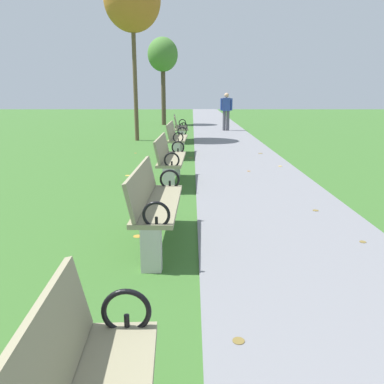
# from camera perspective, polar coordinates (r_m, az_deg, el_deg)

# --- Properties ---
(paved_walkway) EXTENTS (2.31, 44.00, 0.02)m
(paved_walkway) POSITION_cam_1_polar(r_m,az_deg,el_deg) (16.04, 4.17, 8.52)
(paved_walkway) COLOR slate
(paved_walkway) RESTS_ON ground
(park_bench_3) EXTENTS (0.52, 1.61, 0.90)m
(park_bench_3) POSITION_cam_1_polar(r_m,az_deg,el_deg) (4.45, -5.82, -1.62)
(park_bench_3) COLOR gray
(park_bench_3) RESTS_ON ground
(park_bench_4) EXTENTS (0.53, 1.62, 0.90)m
(park_bench_4) POSITION_cam_1_polar(r_m,az_deg,el_deg) (7.36, -3.64, 4.94)
(park_bench_4) COLOR gray
(park_bench_4) RESTS_ON ground
(park_bench_5) EXTENTS (0.53, 1.62, 0.90)m
(park_bench_5) POSITION_cam_1_polar(r_m,az_deg,el_deg) (10.59, -2.63, 7.95)
(park_bench_5) COLOR gray
(park_bench_5) RESTS_ON ground
(park_bench_6) EXTENTS (0.55, 1.62, 0.90)m
(park_bench_6) POSITION_cam_1_polar(r_m,az_deg,el_deg) (13.66, -2.11, 9.48)
(park_bench_6) COLOR gray
(park_bench_6) RESTS_ON ground
(tree_2) EXTENTS (1.88, 1.88, 5.68)m
(tree_2) POSITION_cam_1_polar(r_m,az_deg,el_deg) (14.34, -9.12, 26.17)
(tree_2) COLOR brown
(tree_2) RESTS_ON ground
(tree_3) EXTENTS (1.52, 1.52, 4.33)m
(tree_3) POSITION_cam_1_polar(r_m,az_deg,el_deg) (20.60, -4.63, 19.38)
(tree_3) COLOR #4C3D2D
(tree_3) RESTS_ON ground
(pedestrian_walking) EXTENTS (0.53, 0.24, 1.62)m
(pedestrian_walking) POSITION_cam_1_polar(r_m,az_deg,el_deg) (17.39, 4.79, 12.02)
(pedestrian_walking) COLOR #4C4C56
(pedestrian_walking) RESTS_ON paved_walkway
(scattered_leaves) EXTENTS (4.54, 17.39, 0.02)m
(scattered_leaves) POSITION_cam_1_polar(r_m,az_deg,el_deg) (7.84, -0.94, 2.03)
(scattered_leaves) COLOR #93511E
(scattered_leaves) RESTS_ON ground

